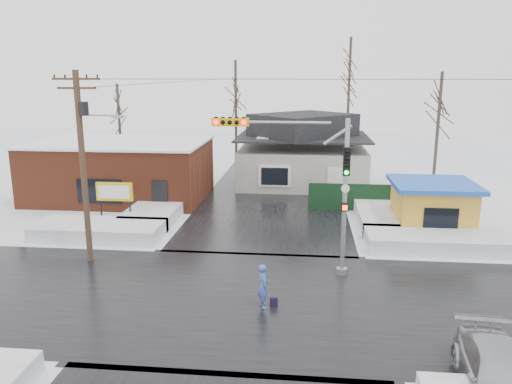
# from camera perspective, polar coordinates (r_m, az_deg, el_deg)

# --- Properties ---
(ground) EXTENTS (120.00, 120.00, 0.00)m
(ground) POSITION_cam_1_polar(r_m,az_deg,el_deg) (20.46, -1.19, -12.18)
(ground) COLOR white
(ground) RESTS_ON ground
(road_ns) EXTENTS (10.00, 120.00, 0.02)m
(road_ns) POSITION_cam_1_polar(r_m,az_deg,el_deg) (20.46, -1.19, -12.16)
(road_ns) COLOR black
(road_ns) RESTS_ON ground
(road_ew) EXTENTS (120.00, 10.00, 0.02)m
(road_ew) POSITION_cam_1_polar(r_m,az_deg,el_deg) (20.46, -1.19, -12.16)
(road_ew) COLOR black
(road_ew) RESTS_ON ground
(snowbank_nw) EXTENTS (7.00, 3.00, 0.80)m
(snowbank_nw) POSITION_cam_1_polar(r_m,az_deg,el_deg) (28.96, -17.46, -4.18)
(snowbank_nw) COLOR white
(snowbank_nw) RESTS_ON ground
(snowbank_ne) EXTENTS (7.00, 3.00, 0.80)m
(snowbank_ne) POSITION_cam_1_polar(r_m,az_deg,el_deg) (27.52, 19.70, -5.27)
(snowbank_ne) COLOR white
(snowbank_ne) RESTS_ON ground
(snowbank_nside_w) EXTENTS (3.00, 8.00, 0.80)m
(snowbank_nside_w) POSITION_cam_1_polar(r_m,az_deg,el_deg) (32.80, -10.86, -1.76)
(snowbank_nside_w) COLOR white
(snowbank_nside_w) RESTS_ON ground
(snowbank_nside_e) EXTENTS (3.00, 8.00, 0.80)m
(snowbank_nside_e) POSITION_cam_1_polar(r_m,az_deg,el_deg) (31.82, 14.11, -2.40)
(snowbank_nside_e) COLOR white
(snowbank_nside_e) RESTS_ON ground
(traffic_signal) EXTENTS (6.05, 0.68, 7.00)m
(traffic_signal) POSITION_cam_1_polar(r_m,az_deg,el_deg) (21.72, 6.09, 1.91)
(traffic_signal) COLOR gray
(traffic_signal) RESTS_ON ground
(utility_pole) EXTENTS (3.15, 0.44, 9.00)m
(utility_pole) POSITION_cam_1_polar(r_m,az_deg,el_deg) (24.37, -19.09, 3.87)
(utility_pole) COLOR #382619
(utility_pole) RESTS_ON ground
(brick_building) EXTENTS (12.20, 8.20, 4.12)m
(brick_building) POSITION_cam_1_polar(r_m,az_deg,el_deg) (37.40, -15.14, 2.51)
(brick_building) COLOR brown
(brick_building) RESTS_ON ground
(marquee_sign) EXTENTS (2.20, 0.21, 2.55)m
(marquee_sign) POSITION_cam_1_polar(r_m,az_deg,el_deg) (30.79, -15.87, -0.11)
(marquee_sign) COLOR black
(marquee_sign) RESTS_ON ground
(house) EXTENTS (10.40, 8.40, 5.76)m
(house) POSITION_cam_1_polar(r_m,az_deg,el_deg) (40.79, 5.34, 4.56)
(house) COLOR #B2AFA1
(house) RESTS_ON ground
(kiosk) EXTENTS (4.60, 4.60, 2.88)m
(kiosk) POSITION_cam_1_polar(r_m,az_deg,el_deg) (30.14, 19.46, -1.55)
(kiosk) COLOR gold
(kiosk) RESTS_ON ground
(fence) EXTENTS (8.00, 0.12, 1.80)m
(fence) POSITION_cam_1_polar(r_m,az_deg,el_deg) (33.55, 12.84, -0.64)
(fence) COLOR black
(fence) RESTS_ON ground
(tree_far_left) EXTENTS (3.00, 3.00, 10.00)m
(tree_far_left) POSITION_cam_1_polar(r_m,az_deg,el_deg) (44.77, -2.35, 12.24)
(tree_far_left) COLOR #332821
(tree_far_left) RESTS_ON ground
(tree_far_mid) EXTENTS (3.00, 3.00, 12.00)m
(tree_far_mid) POSITION_cam_1_polar(r_m,az_deg,el_deg) (46.48, 10.68, 14.03)
(tree_far_mid) COLOR #332821
(tree_far_mid) RESTS_ON ground
(tree_far_right) EXTENTS (3.00, 3.00, 9.00)m
(tree_far_right) POSITION_cam_1_polar(r_m,az_deg,el_deg) (39.58, 20.32, 10.14)
(tree_far_right) COLOR #332821
(tree_far_right) RESTS_ON ground
(tree_far_west) EXTENTS (3.00, 3.00, 8.00)m
(tree_far_west) POSITION_cam_1_polar(r_m,az_deg,el_deg) (45.40, -15.48, 9.79)
(tree_far_west) COLOR #332821
(tree_far_west) RESTS_ON ground
(pedestrian) EXTENTS (0.58, 0.73, 1.74)m
(pedestrian) POSITION_cam_1_polar(r_m,az_deg,el_deg) (19.49, 0.84, -10.72)
(pedestrian) COLOR #4158B7
(pedestrian) RESTS_ON ground
(car) EXTENTS (2.38, 4.99, 1.40)m
(car) POSITION_cam_1_polar(r_m,az_deg,el_deg) (16.06, 26.17, -18.52)
(car) COLOR #ABADB3
(car) RESTS_ON ground
(shopping_bag) EXTENTS (0.30, 0.21, 0.35)m
(shopping_bag) POSITION_cam_1_polar(r_m,az_deg,el_deg) (19.83, 2.05, -12.50)
(shopping_bag) COLOR black
(shopping_bag) RESTS_ON ground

